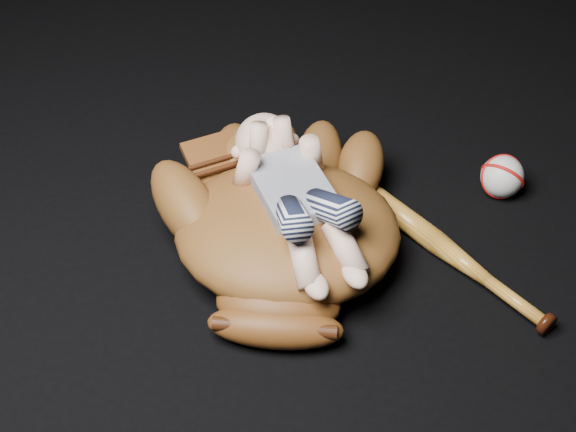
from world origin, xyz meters
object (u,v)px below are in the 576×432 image
Objects in this scene: newborn_baby at (299,196)px; baseball at (502,177)px; baseball_bat at (448,251)px; baseball_glove at (287,222)px.

baseball is at bearing 4.28° from newborn_baby.
baseball_bat is 0.22m from baseball.
newborn_baby reaches higher than baseball.
baseball_bat is (0.27, -0.05, -0.06)m from baseball_glove.
newborn_baby is at bearing -2.62° from baseball_glove.
baseball_glove is at bearing -166.46° from baseball.
newborn_baby reaches higher than baseball_bat.
baseball is (0.41, 0.11, -0.10)m from newborn_baby.
baseball is at bearing 29.08° from baseball_glove.
baseball_glove is 0.29m from baseball_bat.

